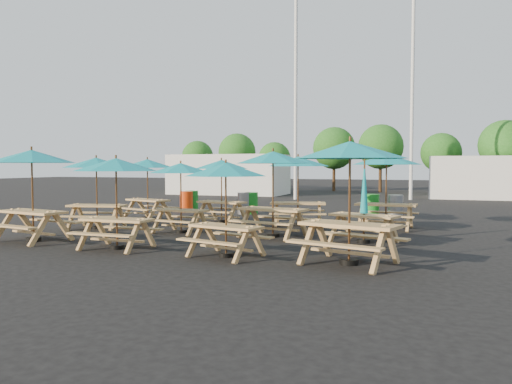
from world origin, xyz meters
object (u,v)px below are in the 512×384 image
(picnic_unit_4, at_px, (181,172))
(picnic_unit_10, at_px, (364,208))
(picnic_unit_2, at_px, (147,167))
(picnic_unit_5, at_px, (221,168))
(waste_bin_0, at_px, (186,202))
(picnic_unit_3, at_px, (116,170))
(waste_bin_3, at_px, (251,203))
(waste_bin_4, at_px, (372,206))
(picnic_unit_9, at_px, (350,157))
(picnic_unit_11, at_px, (386,164))
(picnic_unit_0, at_px, (32,162))
(picnic_unit_1, at_px, (96,167))
(picnic_unit_6, at_px, (226,175))
(waste_bin_5, at_px, (395,207))
(picnic_unit_7, at_px, (273,162))
(waste_bin_2, at_px, (244,203))
(waste_bin_1, at_px, (192,201))
(picnic_unit_8, at_px, (298,165))

(picnic_unit_4, relative_size, picnic_unit_10, 0.97)
(picnic_unit_2, relative_size, picnic_unit_5, 1.08)
(waste_bin_0, bearing_deg, picnic_unit_3, -72.17)
(picnic_unit_3, distance_m, picnic_unit_10, 6.32)
(waste_bin_3, relative_size, waste_bin_4, 1.00)
(waste_bin_0, relative_size, waste_bin_3, 1.00)
(picnic_unit_9, relative_size, picnic_unit_11, 1.16)
(picnic_unit_0, relative_size, waste_bin_3, 2.85)
(picnic_unit_1, distance_m, picnic_unit_6, 6.68)
(picnic_unit_6, relative_size, waste_bin_5, 2.55)
(picnic_unit_6, relative_size, waste_bin_0, 2.55)
(picnic_unit_0, distance_m, picnic_unit_9, 8.41)
(picnic_unit_11, height_order, waste_bin_3, picnic_unit_11)
(picnic_unit_1, distance_m, waste_bin_0, 6.27)
(picnic_unit_7, xyz_separation_m, waste_bin_2, (-3.19, 5.99, -1.66))
(picnic_unit_6, distance_m, picnic_unit_7, 3.31)
(picnic_unit_6, relative_size, waste_bin_1, 2.55)
(waste_bin_3, bearing_deg, picnic_unit_1, -115.19)
(picnic_unit_1, relative_size, waste_bin_3, 2.74)
(picnic_unit_0, relative_size, picnic_unit_7, 0.99)
(picnic_unit_1, xyz_separation_m, picnic_unit_7, (5.88, 0.10, 0.13))
(picnic_unit_5, relative_size, waste_bin_0, 2.68)
(picnic_unit_4, xyz_separation_m, waste_bin_2, (-0.33, 6.10, -1.38))
(picnic_unit_10, distance_m, waste_bin_1, 10.84)
(picnic_unit_0, relative_size, picnic_unit_9, 0.92)
(waste_bin_3, xyz_separation_m, waste_bin_5, (5.82, 0.16, 0.00))
(waste_bin_1, bearing_deg, picnic_unit_11, -22.18)
(picnic_unit_4, height_order, waste_bin_0, picnic_unit_4)
(picnic_unit_4, xyz_separation_m, picnic_unit_6, (2.83, -3.19, -0.01))
(waste_bin_2, xyz_separation_m, waste_bin_3, (0.25, 0.17, 0.00))
(picnic_unit_3, height_order, picnic_unit_10, picnic_unit_10)
(picnic_unit_1, distance_m, waste_bin_4, 10.39)
(picnic_unit_9, relative_size, picnic_unit_10, 1.26)
(picnic_unit_8, distance_m, waste_bin_4, 4.48)
(picnic_unit_6, bearing_deg, waste_bin_5, 87.59)
(picnic_unit_7, bearing_deg, waste_bin_3, 126.94)
(picnic_unit_5, height_order, waste_bin_1, picnic_unit_5)
(picnic_unit_2, relative_size, waste_bin_0, 2.89)
(picnic_unit_5, relative_size, picnic_unit_8, 0.94)
(picnic_unit_3, relative_size, picnic_unit_9, 0.79)
(picnic_unit_7, relative_size, waste_bin_2, 2.87)
(picnic_unit_6, xyz_separation_m, picnic_unit_11, (2.85, 6.27, 0.27))
(picnic_unit_4, relative_size, picnic_unit_6, 0.94)
(waste_bin_2, bearing_deg, picnic_unit_9, -57.59)
(waste_bin_3, bearing_deg, waste_bin_1, 173.05)
(waste_bin_3, distance_m, waste_bin_5, 5.82)
(picnic_unit_5, relative_size, waste_bin_3, 2.68)
(waste_bin_3, bearing_deg, picnic_unit_4, -89.25)
(picnic_unit_1, relative_size, picnic_unit_4, 1.14)
(picnic_unit_2, bearing_deg, picnic_unit_3, -45.57)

